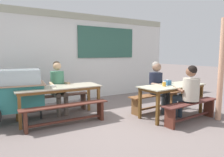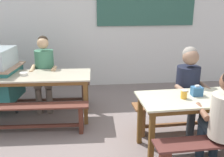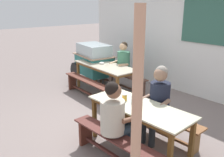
% 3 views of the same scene
% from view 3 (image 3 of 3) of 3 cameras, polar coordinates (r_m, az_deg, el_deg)
% --- Properties ---
extents(ground_plane, '(40.00, 40.00, 0.00)m').
position_cam_3_polar(ground_plane, '(5.12, -1.91, -9.42)').
color(ground_plane, slate).
extents(backdrop_wall, '(7.13, 0.23, 2.79)m').
position_cam_3_polar(backdrop_wall, '(6.62, 16.87, 9.26)').
color(backdrop_wall, silver).
rests_on(backdrop_wall, ground_plane).
extents(dining_table_far, '(1.92, 0.78, 0.76)m').
position_cam_3_polar(dining_table_far, '(6.34, -1.63, 2.50)').
color(dining_table_far, '#BBB097').
rests_on(dining_table_far, ground_plane).
extents(dining_table_near, '(1.75, 0.74, 0.76)m').
position_cam_3_polar(dining_table_near, '(3.89, 6.34, -7.38)').
color(dining_table_near, beige).
rests_on(dining_table_near, ground_plane).
extents(bench_far_back, '(1.86, 0.35, 0.45)m').
position_cam_3_polar(bench_far_back, '(6.77, 2.03, 0.02)').
color(bench_far_back, brown).
rests_on(bench_far_back, ground_plane).
extents(bench_far_front, '(1.85, 0.31, 0.45)m').
position_cam_3_polar(bench_far_front, '(6.16, -5.59, -1.77)').
color(bench_far_front, '#592C22').
rests_on(bench_far_front, ground_plane).
extents(bench_near_back, '(1.63, 0.37, 0.45)m').
position_cam_3_polar(bench_near_back, '(4.43, 10.81, -9.77)').
color(bench_near_back, brown).
rests_on(bench_near_back, ground_plane).
extents(bench_near_front, '(1.66, 0.35, 0.45)m').
position_cam_3_polar(bench_near_front, '(3.73, 0.52, -15.09)').
color(bench_near_front, '#562A25').
rests_on(bench_near_front, ground_plane).
extents(food_cart, '(1.68, 1.00, 1.16)m').
position_cam_3_polar(food_cart, '(7.21, -4.30, 4.25)').
color(food_cart, teal).
rests_on(food_cart, ground_plane).
extents(person_right_near_table, '(0.49, 0.56, 1.31)m').
position_cam_3_polar(person_right_near_table, '(4.21, 10.62, -4.53)').
color(person_right_near_table, '#262B2F').
rests_on(person_right_near_table, ground_plane).
extents(person_near_front, '(0.48, 0.60, 1.26)m').
position_cam_3_polar(person_near_front, '(3.58, 0.97, -8.75)').
color(person_near_front, '#273745').
rests_on(person_near_front, ground_plane).
extents(person_center_facing, '(0.45, 0.58, 1.32)m').
position_cam_3_polar(person_center_facing, '(6.52, 2.29, 3.44)').
color(person_center_facing, '#685C52').
rests_on(person_center_facing, ground_plane).
extents(tissue_box, '(0.13, 0.11, 0.14)m').
position_cam_3_polar(tissue_box, '(3.93, 5.80, -4.86)').
color(tissue_box, '#2E5E8C').
rests_on(tissue_box, dining_table_near).
extents(condiment_jar, '(0.08, 0.08, 0.12)m').
position_cam_3_polar(condiment_jar, '(4.01, 2.94, -4.38)').
color(condiment_jar, gold).
rests_on(condiment_jar, dining_table_near).
extents(soup_bowl, '(0.13, 0.13, 0.05)m').
position_cam_3_polar(soup_bowl, '(6.41, -2.38, 3.55)').
color(soup_bowl, silver).
rests_on(soup_bowl, dining_table_far).
extents(wooden_support_post, '(0.12, 0.12, 2.29)m').
position_cam_3_polar(wooden_support_post, '(2.76, 5.79, -7.43)').
color(wooden_support_post, tan).
rests_on(wooden_support_post, ground_plane).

